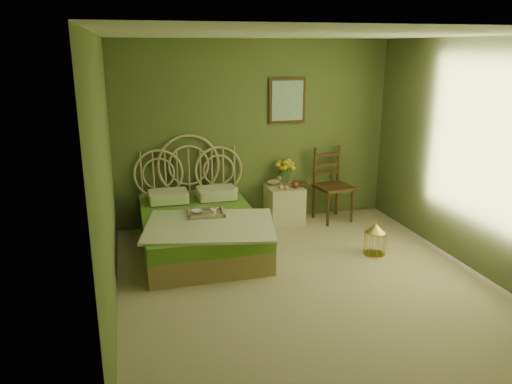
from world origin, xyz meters
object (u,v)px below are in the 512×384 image
object	(u,v)px
bed	(200,228)
birdcage	(375,240)
nightstand	(284,199)
chair	(331,180)

from	to	relation	value
bed	birdcage	distance (m)	2.19
bed	nightstand	bearing A→B (deg)	27.57
chair	birdcage	xyz separation A→B (m)	(-0.00, -1.42, -0.40)
chair	nightstand	bearing A→B (deg)	169.97
chair	birdcage	size ratio (longest dim) A/B	2.70
nightstand	birdcage	bearing A→B (deg)	-63.09
bed	nightstand	xyz separation A→B (m)	(1.35, 0.70, 0.06)
nightstand	birdcage	world-z (taller)	nightstand
bed	nightstand	world-z (taller)	bed
chair	bed	bearing A→B (deg)	-171.01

